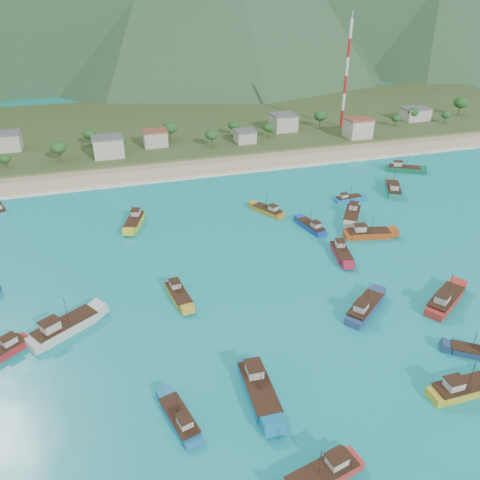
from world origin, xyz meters
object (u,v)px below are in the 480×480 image
object	(u,v)px
boat_6	(364,309)
boat_10	(352,215)
boat_5	(393,190)
boat_16	(180,420)
boat_2	(368,234)
boat_3	(178,295)
boat_12	(403,169)
boat_7	(341,253)
boat_1	(348,199)
boat_15	(135,222)
boat_23	(463,389)
boat_13	(268,211)
boat_22	(475,353)
boat_26	(323,475)
boat_17	(64,328)
boat_4	(1,353)
radio_tower	(346,75)
boat_25	(445,301)
boat_19	(311,227)
boat_24	(259,390)

from	to	relation	value
boat_6	boat_10	bearing A→B (deg)	117.25
boat_5	boat_16	size ratio (longest dim) A/B	1.28
boat_2	boat_6	size ratio (longest dim) A/B	1.08
boat_3	boat_12	bearing A→B (deg)	-157.51
boat_10	boat_7	bearing A→B (deg)	89.25
boat_1	boat_15	size ratio (longest dim) A/B	0.74
boat_10	boat_23	xyz separation A→B (m)	(-14.78, -60.61, -0.09)
boat_3	boat_12	world-z (taller)	boat_12
boat_12	boat_13	xyz separation A→B (m)	(-55.93, -18.17, -0.17)
boat_22	boat_26	size ratio (longest dim) A/B	0.76
boat_12	boat_26	xyz separation A→B (m)	(-77.02, -95.32, -0.07)
boat_5	boat_16	world-z (taller)	boat_5
boat_6	boat_16	size ratio (longest dim) A/B	1.13
boat_17	boat_23	xyz separation A→B (m)	(58.63, -33.36, -0.19)
boat_4	boat_6	world-z (taller)	boat_6
radio_tower	boat_13	world-z (taller)	radio_tower
boat_10	boat_5	bearing A→B (deg)	-114.15
boat_4	boat_25	distance (m)	82.01
boat_5	boat_19	world-z (taller)	boat_5
boat_17	boat_25	distance (m)	72.43
boat_23	boat_26	world-z (taller)	boat_23
boat_12	boat_19	world-z (taller)	boat_12
radio_tower	boat_7	world-z (taller)	radio_tower
boat_3	boat_7	size ratio (longest dim) A/B	0.96
boat_16	boat_24	bearing A→B (deg)	-5.85
boat_4	boat_10	xyz separation A→B (m)	(83.62, 30.64, 0.22)
boat_12	boat_5	bearing A→B (deg)	-12.11
boat_10	boat_12	size ratio (longest dim) A/B	1.03
boat_4	boat_23	distance (m)	75.08
boat_3	boat_26	distance (m)	45.74
boat_5	boat_16	distance (m)	102.40
boat_24	boat_26	size ratio (longest dim) A/B	1.14
boat_16	boat_6	bearing A→B (deg)	7.74
boat_3	boat_13	xyz separation A→B (m)	(31.24, 32.55, -0.00)
boat_10	boat_22	distance (m)	54.68
boat_2	boat_1	bearing A→B (deg)	175.26
boat_16	boat_23	distance (m)	43.14
boat_19	boat_24	bearing A→B (deg)	-133.32
boat_12	boat_24	distance (m)	113.00
boat_1	boat_6	size ratio (longest dim) A/B	0.77
boat_2	boat_13	distance (m)	28.01
boat_13	boat_17	world-z (taller)	boat_17
boat_17	boat_19	xyz separation A→B (m)	(60.13, 24.53, -0.34)
boat_3	boat_4	world-z (taller)	boat_3
boat_16	boat_23	xyz separation A→B (m)	(42.52, -7.30, 0.18)
boat_13	boat_24	size ratio (longest dim) A/B	0.79
boat_25	boat_24	bearing A→B (deg)	-107.00
boat_10	boat_2	bearing A→B (deg)	116.32
boat_6	boat_17	xyz separation A→B (m)	(-54.86, 10.75, 0.16)
radio_tower	boat_7	xyz separation A→B (m)	(-52.65, -99.08, -22.43)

